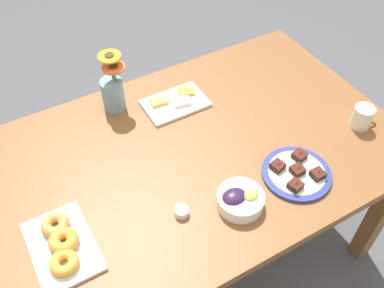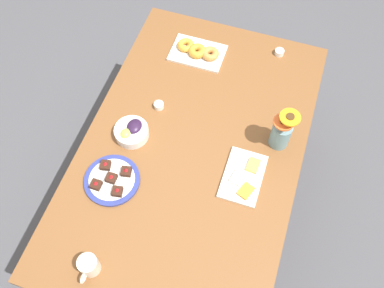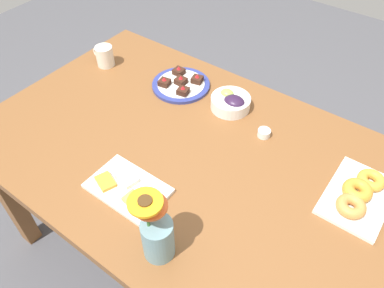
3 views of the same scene
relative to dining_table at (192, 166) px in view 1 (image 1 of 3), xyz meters
The scene contains 9 objects.
ground_plane 0.65m from the dining_table, ahead, with size 6.00×6.00×0.00m, color #4C4C51.
dining_table is the anchor object (origin of this frame).
coffee_mug 0.69m from the dining_table, 17.92° to the right, with size 0.11×0.08×0.09m.
grape_bowl 0.31m from the dining_table, 86.23° to the right, with size 0.16×0.16×0.07m.
cheese_platter 0.29m from the dining_table, 75.17° to the left, with size 0.26×0.17×0.03m.
croissant_platter 0.58m from the dining_table, 164.77° to the right, with size 0.19×0.28×0.05m.
jam_cup_honey 0.30m from the dining_table, 126.69° to the right, with size 0.05×0.05×0.03m.
dessert_plate 0.40m from the dining_table, 46.68° to the right, with size 0.25×0.25×0.05m.
flower_vase 0.44m from the dining_table, 112.57° to the left, with size 0.11×0.11×0.25m.
Camera 1 is at (-0.53, -0.93, 1.94)m, focal length 40.00 mm.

